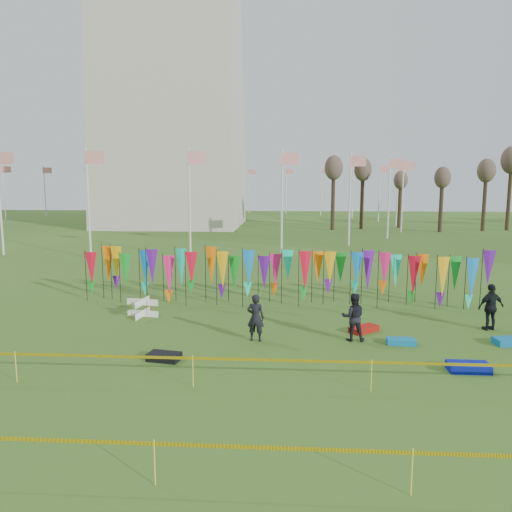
# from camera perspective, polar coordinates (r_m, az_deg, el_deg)

# --- Properties ---
(ground) EXTENTS (160.00, 160.00, 0.00)m
(ground) POSITION_cam_1_polar(r_m,az_deg,el_deg) (16.48, 1.60, -11.29)
(ground) COLOR #315417
(ground) RESTS_ON ground
(flagpole_ring) EXTENTS (57.40, 56.16, 8.00)m
(flagpole_ring) POSITION_cam_1_polar(r_m,az_deg,el_deg) (65.16, -9.20, 7.02)
(flagpole_ring) COLOR silver
(flagpole_ring) RESTS_ON ground
(banner_row) EXTENTS (18.64, 0.64, 2.43)m
(banner_row) POSITION_cam_1_polar(r_m,az_deg,el_deg) (22.88, 3.00, -1.65)
(banner_row) COLOR black
(banner_row) RESTS_ON ground
(caution_tape_near) EXTENTS (26.00, 0.02, 0.90)m
(caution_tape_near) POSITION_cam_1_polar(r_m,az_deg,el_deg) (13.75, 0.24, -11.94)
(caution_tape_near) COLOR yellow
(caution_tape_near) RESTS_ON ground
(caution_tape_far) EXTENTS (26.00, 0.02, 0.90)m
(caution_tape_far) POSITION_cam_1_polar(r_m,az_deg,el_deg) (9.70, -1.52, -21.19)
(caution_tape_far) COLOR yellow
(caution_tape_far) RESTS_ON ground
(box_kite) EXTENTS (0.70, 0.70, 0.78)m
(box_kite) POSITION_cam_1_polar(r_m,az_deg,el_deg) (21.32, -12.83, -5.80)
(box_kite) COLOR red
(box_kite) RESTS_ON ground
(person_left) EXTENTS (0.67, 0.53, 1.68)m
(person_left) POSITION_cam_1_polar(r_m,az_deg,el_deg) (17.66, -0.05, -7.05)
(person_left) COLOR black
(person_left) RESTS_ON ground
(person_mid) EXTENTS (0.84, 0.53, 1.70)m
(person_mid) POSITION_cam_1_polar(r_m,az_deg,el_deg) (18.04, 11.06, -6.85)
(person_mid) COLOR black
(person_mid) RESTS_ON ground
(person_right) EXTENTS (1.16, 0.85, 1.78)m
(person_right) POSITION_cam_1_polar(r_m,az_deg,el_deg) (20.87, 25.26, -5.30)
(person_right) COLOR black
(person_right) RESTS_ON ground
(kite_bag_turquoise) EXTENTS (0.99, 0.54, 0.19)m
(kite_bag_turquoise) POSITION_cam_1_polar(r_m,az_deg,el_deg) (18.22, 16.23, -9.36)
(kite_bag_turquoise) COLOR #0C76B4
(kite_bag_turquoise) RESTS_ON ground
(kite_bag_blue) EXTENTS (1.20, 0.64, 0.25)m
(kite_bag_blue) POSITION_cam_1_polar(r_m,az_deg,el_deg) (16.42, 23.11, -11.61)
(kite_bag_blue) COLOR #091594
(kite_bag_blue) RESTS_ON ground
(kite_bag_red) EXTENTS (1.22, 1.13, 0.21)m
(kite_bag_red) POSITION_cam_1_polar(r_m,az_deg,el_deg) (19.31, 12.21, -8.16)
(kite_bag_red) COLOR #AA130B
(kite_bag_red) RESTS_ON ground
(kite_bag_black) EXTENTS (1.10, 0.77, 0.23)m
(kite_bag_black) POSITION_cam_1_polar(r_m,az_deg,el_deg) (16.29, -10.47, -11.24)
(kite_bag_black) COLOR black
(kite_bag_black) RESTS_ON ground
(kite_bag_teal) EXTENTS (1.29, 0.76, 0.23)m
(kite_bag_teal) POSITION_cam_1_polar(r_m,az_deg,el_deg) (19.58, 27.23, -8.66)
(kite_bag_teal) COLOR #0C6AAD
(kite_bag_teal) RESTS_ON ground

